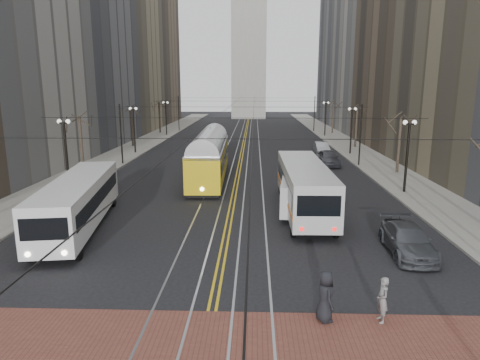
# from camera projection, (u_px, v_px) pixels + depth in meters

# --- Properties ---
(ground) EXTENTS (260.00, 260.00, 0.00)m
(ground) POSITION_uv_depth(u_px,v_px,m) (214.00, 299.00, 17.39)
(ground) COLOR black
(ground) RESTS_ON ground
(sidewalk_left) EXTENTS (5.00, 140.00, 0.15)m
(sidewalk_left) POSITION_uv_depth(u_px,v_px,m) (140.00, 145.00, 61.79)
(sidewalk_left) COLOR gray
(sidewalk_left) RESTS_ON ground
(sidewalk_right) EXTENTS (5.00, 140.00, 0.15)m
(sidewalk_right) POSITION_uv_depth(u_px,v_px,m) (348.00, 146.00, 60.81)
(sidewalk_right) COLOR gray
(sidewalk_right) RESTS_ON ground
(crosswalk_band) EXTENTS (25.00, 6.00, 0.01)m
(crosswalk_band) POSITION_uv_depth(u_px,v_px,m) (203.00, 360.00, 13.49)
(crosswalk_band) COLOR brown
(crosswalk_band) RESTS_ON ground
(streetcar_rails) EXTENTS (4.80, 130.00, 0.02)m
(streetcar_rails) POSITION_uv_depth(u_px,v_px,m) (243.00, 146.00, 61.31)
(streetcar_rails) COLOR gray
(streetcar_rails) RESTS_ON ground
(centre_lines) EXTENTS (0.42, 130.00, 0.01)m
(centre_lines) POSITION_uv_depth(u_px,v_px,m) (243.00, 146.00, 61.31)
(centre_lines) COLOR gold
(centre_lines) RESTS_ON ground
(building_left_mid) EXTENTS (16.00, 20.00, 34.00)m
(building_left_mid) POSITION_uv_depth(u_px,v_px,m) (61.00, 23.00, 59.47)
(building_left_mid) COLOR slate
(building_left_mid) RESTS_ON ground
(building_left_far) EXTENTS (16.00, 20.00, 40.00)m
(building_left_far) POSITION_uv_depth(u_px,v_px,m) (137.00, 35.00, 97.87)
(building_left_far) COLOR brown
(building_left_far) RESTS_ON ground
(building_right_mid) EXTENTS (16.00, 20.00, 34.00)m
(building_right_mid) POSITION_uv_depth(u_px,v_px,m) (432.00, 22.00, 57.80)
(building_right_mid) COLOR brown
(building_right_mid) RESTS_ON ground
(building_right_far) EXTENTS (16.00, 20.00, 40.00)m
(building_right_far) POSITION_uv_depth(u_px,v_px,m) (361.00, 34.00, 96.20)
(building_right_far) COLOR slate
(building_right_far) RESTS_ON ground
(lamp_posts) EXTENTS (27.60, 57.20, 5.60)m
(lamp_posts) POSITION_uv_depth(u_px,v_px,m) (239.00, 141.00, 44.85)
(lamp_posts) COLOR black
(lamp_posts) RESTS_ON ground
(street_trees) EXTENTS (31.68, 53.28, 5.60)m
(street_trees) POSITION_uv_depth(u_px,v_px,m) (241.00, 134.00, 51.20)
(street_trees) COLOR #382D23
(street_trees) RESTS_ON ground
(trolley_wires) EXTENTS (25.96, 120.00, 6.60)m
(trolley_wires) POSITION_uv_depth(u_px,v_px,m) (241.00, 127.00, 50.58)
(trolley_wires) COLOR black
(trolley_wires) RESTS_ON ground
(transit_bus) EXTENTS (4.31, 12.50, 3.07)m
(transit_bus) POSITION_uv_depth(u_px,v_px,m) (79.00, 204.00, 25.65)
(transit_bus) COLOR silver
(transit_bus) RESTS_ON ground
(streetcar) EXTENTS (3.13, 15.00, 3.52)m
(streetcar) POSITION_uv_depth(u_px,v_px,m) (210.00, 161.00, 39.21)
(streetcar) COLOR yellow
(streetcar) RESTS_ON ground
(rear_bus) EXTENTS (2.88, 12.64, 3.29)m
(rear_bus) POSITION_uv_depth(u_px,v_px,m) (304.00, 188.00, 29.12)
(rear_bus) COLOR #BDBDBD
(rear_bus) RESTS_ON ground
(cargo_van) EXTENTS (2.66, 5.65, 2.42)m
(cargo_van) POSITION_uv_depth(u_px,v_px,m) (297.00, 197.00, 28.71)
(cargo_van) COLOR silver
(cargo_van) RESTS_ON ground
(sedan_grey) EXTENTS (2.25, 5.03, 1.68)m
(sedan_grey) POSITION_uv_depth(u_px,v_px,m) (328.00, 158.00, 46.48)
(sedan_grey) COLOR #3F4047
(sedan_grey) RESTS_ON ground
(sedan_silver) EXTENTS (1.67, 4.62, 1.51)m
(sedan_silver) POSITION_uv_depth(u_px,v_px,m) (322.00, 148.00, 54.31)
(sedan_silver) COLOR #929399
(sedan_silver) RESTS_ON ground
(sedan_parked) EXTENTS (2.23, 5.11, 1.46)m
(sedan_parked) POSITION_uv_depth(u_px,v_px,m) (407.00, 240.00, 21.97)
(sedan_parked) COLOR #45484E
(sedan_parked) RESTS_ON ground
(pedestrian_a) EXTENTS (0.84, 1.07, 1.94)m
(pedestrian_a) POSITION_uv_depth(u_px,v_px,m) (325.00, 296.00, 15.58)
(pedestrian_a) COLOR black
(pedestrian_a) RESTS_ON crosswalk_band
(pedestrian_b) EXTENTS (0.45, 0.65, 1.72)m
(pedestrian_b) POSITION_uv_depth(u_px,v_px,m) (382.00, 300.00, 15.53)
(pedestrian_b) COLOR slate
(pedestrian_b) RESTS_ON crosswalk_band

